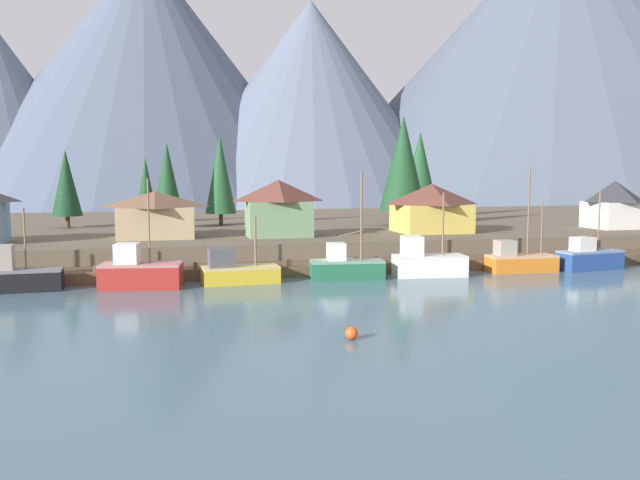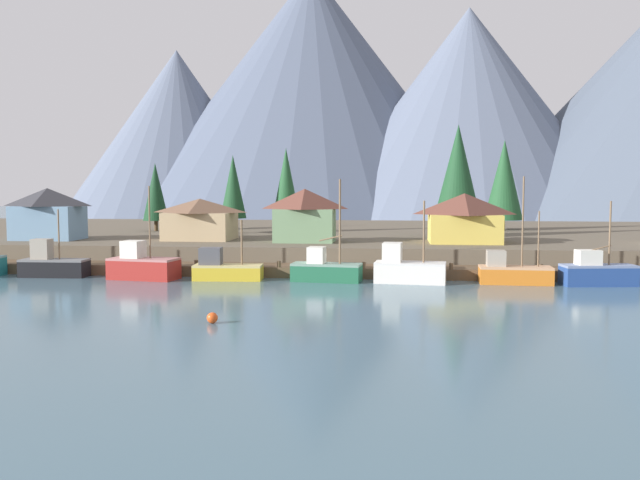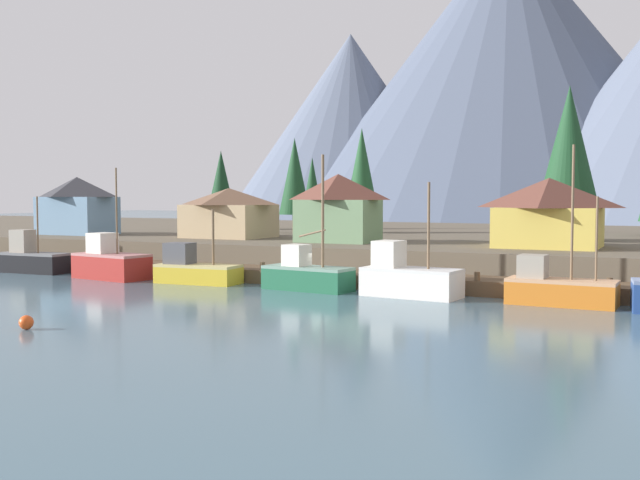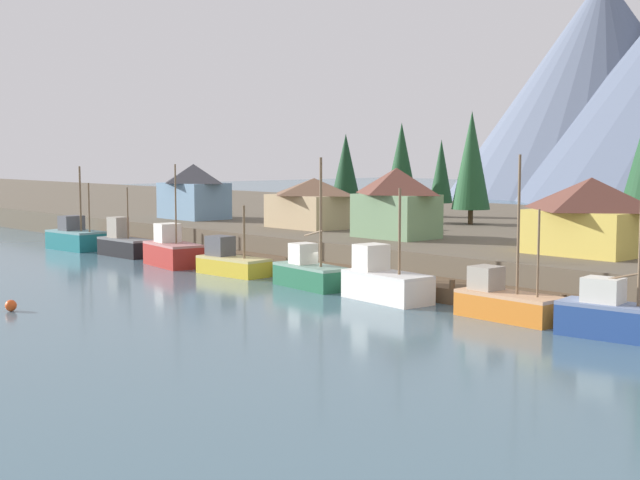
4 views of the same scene
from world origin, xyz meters
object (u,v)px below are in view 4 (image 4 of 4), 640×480
(fishing_boat_orange, at_px, (506,302))
(fishing_boat_red, at_px, (172,252))
(fishing_boat_yellow, at_px, (231,262))
(fishing_boat_green, at_px, (310,273))
(channel_buoy, at_px, (11,306))
(fishing_boat_black, at_px, (124,244))
(conifer_mid_left, at_px, (346,168))
(fishing_boat_white, at_px, (385,282))
(fishing_boat_teal, at_px, (75,238))
(conifer_back_right, at_px, (401,163))
(conifer_back_left, at_px, (441,171))
(fishing_boat_blue, at_px, (618,317))
(house_green, at_px, (396,202))
(house_tan, at_px, (314,202))
(conifer_near_left, at_px, (471,160))
(house_blue, at_px, (194,191))
(house_yellow, at_px, (591,215))

(fishing_boat_orange, bearing_deg, fishing_boat_red, -177.06)
(fishing_boat_yellow, xyz_separation_m, fishing_boat_orange, (25.99, 0.20, 0.02))
(fishing_boat_green, relative_size, channel_buoy, 13.23)
(fishing_boat_black, relative_size, fishing_boat_orange, 0.68)
(fishing_boat_green, height_order, conifer_mid_left, conifer_mid_left)
(fishing_boat_white, bearing_deg, conifer_mid_left, 144.82)
(fishing_boat_teal, distance_m, conifer_back_right, 33.65)
(conifer_back_left, bearing_deg, fishing_boat_green, -63.87)
(fishing_boat_green, height_order, fishing_boat_orange, fishing_boat_orange)
(fishing_boat_red, height_order, conifer_back_left, conifer_back_left)
(fishing_boat_orange, bearing_deg, fishing_boat_blue, -0.14)
(fishing_boat_orange, bearing_deg, house_green, 149.78)
(fishing_boat_green, xyz_separation_m, fishing_boat_white, (7.40, -0.11, 0.15))
(fishing_boat_black, distance_m, fishing_boat_white, 33.63)
(fishing_boat_teal, relative_size, conifer_mid_left, 0.89)
(fishing_boat_green, height_order, house_green, fishing_boat_green)
(house_tan, relative_size, channel_buoy, 11.23)
(fishing_boat_green, distance_m, fishing_boat_white, 7.41)
(fishing_boat_white, xyz_separation_m, channel_buoy, (-12.59, -19.59, -0.86))
(fishing_boat_yellow, height_order, fishing_boat_orange, fishing_boat_orange)
(fishing_boat_white, height_order, conifer_mid_left, conifer_mid_left)
(conifer_near_left, bearing_deg, fishing_boat_blue, -42.19)
(fishing_boat_red, distance_m, house_blue, 21.55)
(fishing_boat_yellow, height_order, conifer_back_right, conifer_back_right)
(fishing_boat_green, distance_m, house_green, 14.13)
(fishing_boat_teal, bearing_deg, conifer_near_left, 43.11)
(fishing_boat_yellow, relative_size, house_tan, 0.82)
(fishing_boat_teal, bearing_deg, fishing_boat_blue, -4.54)
(fishing_boat_black, height_order, channel_buoy, fishing_boat_black)
(fishing_boat_blue, bearing_deg, fishing_boat_yellow, 172.07)
(house_yellow, bearing_deg, channel_buoy, -119.33)
(house_yellow, bearing_deg, fishing_boat_yellow, -148.66)
(house_green, relative_size, conifer_near_left, 0.61)
(fishing_boat_white, distance_m, channel_buoy, 23.31)
(house_tan, bearing_deg, fishing_boat_green, -43.05)
(house_yellow, distance_m, house_green, 17.41)
(fishing_boat_red, bearing_deg, conifer_near_left, 82.04)
(fishing_boat_blue, distance_m, conifer_mid_left, 58.42)
(fishing_boat_yellow, bearing_deg, channel_buoy, -82.00)
(conifer_back_right, bearing_deg, fishing_boat_blue, -33.89)
(fishing_boat_yellow, relative_size, house_blue, 0.84)
(fishing_boat_yellow, relative_size, house_yellow, 0.81)
(fishing_boat_orange, bearing_deg, channel_buoy, -135.74)
(fishing_boat_teal, xyz_separation_m, fishing_boat_red, (17.49, -0.05, 0.04))
(fishing_boat_blue, bearing_deg, channel_buoy, -153.67)
(conifer_near_left, bearing_deg, fishing_boat_orange, -49.12)
(fishing_boat_yellow, height_order, fishing_boat_white, fishing_boat_white)
(conifer_near_left, bearing_deg, house_yellow, -34.02)
(fishing_boat_yellow, bearing_deg, conifer_mid_left, 116.43)
(fishing_boat_teal, xyz_separation_m, conifer_near_left, (26.39, 29.25, 7.68))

